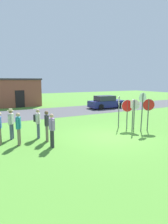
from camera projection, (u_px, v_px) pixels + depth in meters
ground_plane at (110, 137)px, 11.43m from camera, size 80.00×80.00×0.00m
street_asphalt at (52, 112)px, 20.31m from camera, size 60.00×6.40×0.01m
building_background at (16, 92)px, 25.86m from camera, size 5.68×5.50×3.56m
parked_car_on_street at (106, 102)px, 23.25m from camera, size 4.33×2.08×1.51m
stop_sign_low_front at (134, 109)px, 12.98m from camera, size 0.34×0.63×2.06m
stop_sign_far_back at (119, 106)px, 13.40m from camera, size 0.49×0.48×2.27m
stop_sign_nearest at (127, 109)px, 13.12m from camera, size 0.79×0.35×2.01m
stop_sign_leaning_right at (133, 109)px, 12.55m from camera, size 0.60×0.51×2.12m
stop_sign_rear_left at (148, 109)px, 12.64m from camera, size 0.69×0.46×2.12m
stop_sign_leaning_left at (142, 106)px, 12.40m from camera, size 0.62×0.12×2.53m
person_in_blue at (38, 121)px, 11.01m from camera, size 0.44×0.53×1.69m
person_holding_notes at (11, 122)px, 10.85m from camera, size 0.37×0.51×1.74m
person_near_signs at (19, 127)px, 9.84m from camera, size 0.32×0.55×1.69m
person_in_teal at (47, 124)px, 10.46m from camera, size 0.30×0.56×1.69m
person_on_left at (52, 128)px, 9.54m from camera, size 0.24×0.57×1.69m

